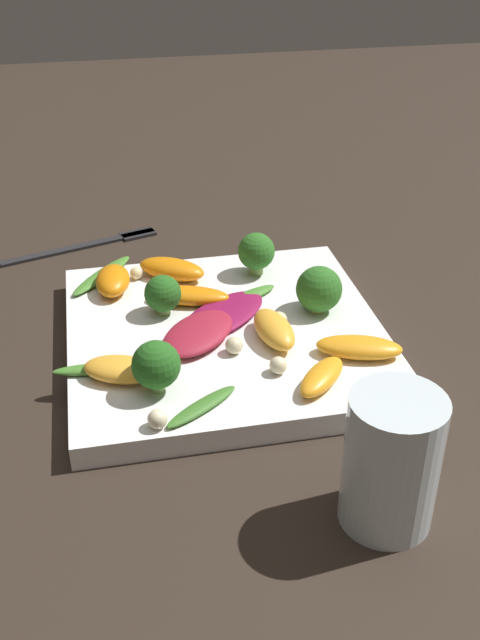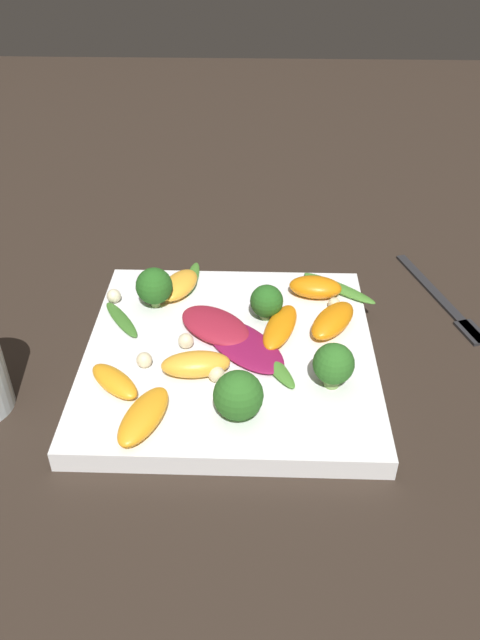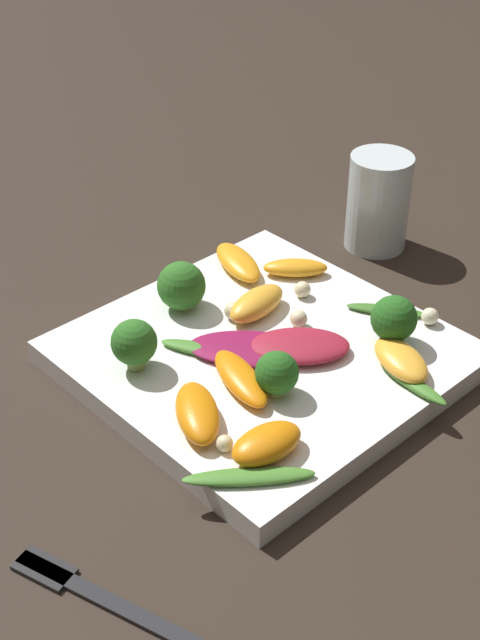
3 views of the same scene
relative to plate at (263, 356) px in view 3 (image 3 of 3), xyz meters
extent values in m
plane|color=#2D231C|center=(0.00, 0.00, -0.01)|extent=(2.40, 2.40, 0.00)
cube|color=white|center=(0.00, 0.00, 0.00)|extent=(0.28, 0.28, 0.02)
cylinder|color=silver|center=(0.07, -0.23, 0.04)|extent=(0.06, 0.06, 0.10)
cube|color=#262628|center=(-0.13, 0.24, -0.01)|extent=(0.18, 0.07, 0.01)
cube|color=#262628|center=(-0.06, 0.26, -0.01)|extent=(0.05, 0.03, 0.01)
ellipsoid|color=maroon|center=(-0.03, -0.02, 0.02)|extent=(0.09, 0.10, 0.01)
ellipsoid|color=maroon|center=(0.00, 0.01, 0.01)|extent=(0.11, 0.11, 0.01)
ellipsoid|color=orange|center=(-0.03, 0.05, 0.02)|extent=(0.08, 0.05, 0.02)
ellipsoid|color=#FCAD33|center=(0.04, -0.03, 0.02)|extent=(0.04, 0.07, 0.02)
ellipsoid|color=orange|center=(-0.04, 0.10, 0.02)|extent=(0.08, 0.06, 0.02)
ellipsoid|color=orange|center=(-0.10, 0.09, 0.02)|extent=(0.04, 0.06, 0.02)
ellipsoid|color=orange|center=(0.10, -0.07, 0.02)|extent=(0.08, 0.05, 0.02)
ellipsoid|color=#FCAD33|center=(-0.10, -0.06, 0.02)|extent=(0.07, 0.05, 0.02)
ellipsoid|color=orange|center=(0.06, -0.10, 0.02)|extent=(0.06, 0.06, 0.01)
cylinder|color=#7A9E51|center=(0.05, 0.10, 0.02)|extent=(0.01, 0.01, 0.01)
sphere|color=#2D6B23|center=(0.05, 0.10, 0.04)|extent=(0.04, 0.04, 0.04)
cylinder|color=#84AD5B|center=(-0.07, -0.08, 0.02)|extent=(0.01, 0.01, 0.01)
sphere|color=#26601E|center=(-0.07, -0.08, 0.04)|extent=(0.04, 0.04, 0.04)
cylinder|color=#84AD5B|center=(-0.05, 0.04, 0.02)|extent=(0.01, 0.01, 0.01)
sphere|color=#26601E|center=(-0.05, 0.04, 0.03)|extent=(0.03, 0.03, 0.03)
cylinder|color=#7A9E51|center=(0.09, 0.01, 0.02)|extent=(0.02, 0.02, 0.01)
sphere|color=#2D6B23|center=(0.09, 0.01, 0.03)|extent=(0.04, 0.04, 0.04)
ellipsoid|color=#47842D|center=(-0.12, -0.05, 0.01)|extent=(0.07, 0.02, 0.01)
ellipsoid|color=#47842D|center=(0.03, 0.04, 0.01)|extent=(0.08, 0.05, 0.01)
ellipsoid|color=#47842D|center=(-0.11, 0.12, 0.01)|extent=(0.07, 0.08, 0.01)
ellipsoid|color=#3D7528|center=(-0.04, -0.11, 0.01)|extent=(0.07, 0.05, 0.01)
sphere|color=beige|center=(-0.08, -0.13, 0.02)|extent=(0.02, 0.02, 0.02)
sphere|color=beige|center=(-0.07, 0.11, 0.02)|extent=(0.01, 0.01, 0.01)
sphere|color=beige|center=(0.00, -0.04, 0.02)|extent=(0.02, 0.02, 0.02)
sphere|color=beige|center=(0.05, -0.01, 0.02)|extent=(0.02, 0.02, 0.02)
sphere|color=beige|center=(0.03, -0.08, 0.02)|extent=(0.02, 0.02, 0.02)
camera|label=1|loc=(-0.10, -0.57, 0.37)|focal=42.00mm
camera|label=2|loc=(0.48, 0.03, 0.40)|focal=35.00mm
camera|label=3|loc=(-0.43, 0.43, 0.46)|focal=50.00mm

